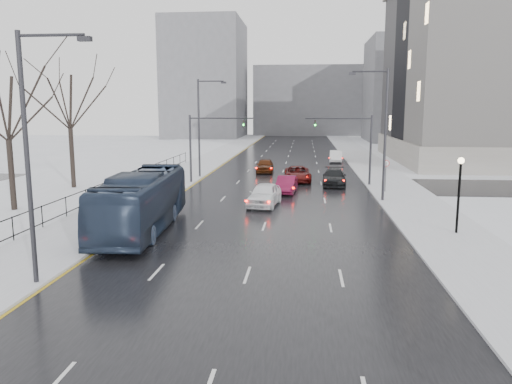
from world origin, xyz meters
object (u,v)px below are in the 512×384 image
(sedan_right_cross, at_px, (298,174))
(sedan_right_distant, at_px, (336,156))
(mast_signal_right, at_px, (359,142))
(sedan_right_near, at_px, (286,184))
(sedan_right_far, at_px, (334,177))
(tree_park_d, at_px, (15,211))
(sedan_center_near, at_px, (264,195))
(streetlight_r_mid, at_px, (382,128))
(no_uturn_sign, at_px, (386,166))
(mast_signal_left, at_px, (201,141))
(lamppost_r_mid, at_px, (459,184))
(tree_park_e, at_px, (74,188))
(streetlight_l_near, at_px, (32,147))
(sedan_center_far, at_px, (265,165))
(streetlight_l_far, at_px, (201,123))
(bus, at_px, (142,201))

(sedan_right_cross, height_order, sedan_right_distant, sedan_right_distant)
(mast_signal_right, distance_m, sedan_right_cross, 6.83)
(sedan_right_near, relative_size, sedan_right_far, 0.84)
(tree_park_d, bearing_deg, sedan_center_near, 11.21)
(streetlight_r_mid, xyz_separation_m, no_uturn_sign, (1.03, 4.00, -3.32))
(mast_signal_left, xyz_separation_m, sedan_center_near, (6.83, -10.57, -3.23))
(lamppost_r_mid, xyz_separation_m, no_uturn_sign, (-1.80, 14.00, -0.64))
(mast_signal_left, bearing_deg, lamppost_r_mid, -44.48)
(tree_park_e, xyz_separation_m, sedan_right_distant, (24.76, 24.49, 0.80))
(sedan_center_near, distance_m, sedan_right_near, 6.02)
(streetlight_l_near, bearing_deg, sedan_center_far, 80.45)
(streetlight_l_far, bearing_deg, tree_park_e, -141.43)
(tree_park_e, bearing_deg, bus, -52.59)
(mast_signal_left, bearing_deg, sedan_center_near, -57.15)
(streetlight_l_near, relative_size, no_uturn_sign, 3.70)
(tree_park_d, bearing_deg, sedan_right_distant, 54.77)
(tree_park_d, bearing_deg, sedan_right_near, 26.41)
(sedan_center_far, distance_m, sedan_right_distant, 14.59)
(sedan_center_near, height_order, sedan_right_near, sedan_center_near)
(streetlight_l_far, xyz_separation_m, sedan_center_far, (6.17, 4.67, -4.80))
(lamppost_r_mid, bearing_deg, tree_park_d, 172.09)
(mast_signal_right, bearing_deg, sedan_right_far, -177.64)
(sedan_center_near, relative_size, sedan_right_far, 0.94)
(sedan_right_near, distance_m, sedan_right_far, 6.29)
(no_uturn_sign, height_order, sedan_center_far, no_uturn_sign)
(sedan_right_near, bearing_deg, tree_park_e, -177.18)
(streetlight_r_mid, height_order, sedan_center_near, streetlight_r_mid)
(streetlight_r_mid, height_order, no_uturn_sign, streetlight_r_mid)
(mast_signal_left, xyz_separation_m, sedan_right_distant, (13.88, 20.49, -3.30))
(tree_park_e, bearing_deg, sedan_right_cross, 17.03)
(sedan_right_near, height_order, sedan_right_far, sedan_right_far)
(streetlight_l_far, distance_m, sedan_center_near, 17.14)
(sedan_right_near, bearing_deg, mast_signal_left, 155.15)
(tree_park_d, relative_size, sedan_right_far, 2.40)
(lamppost_r_mid, distance_m, sedan_right_far, 18.96)
(streetlight_l_far, relative_size, sedan_right_cross, 1.88)
(tree_park_e, height_order, streetlight_r_mid, streetlight_r_mid)
(streetlight_r_mid, height_order, sedan_right_far, streetlight_r_mid)
(lamppost_r_mid, relative_size, mast_signal_right, 0.66)
(tree_park_e, height_order, sedan_right_cross, tree_park_e)
(mast_signal_right, xyz_separation_m, sedan_right_far, (-2.16, -0.09, -3.31))
(lamppost_r_mid, distance_m, bus, 18.05)
(tree_park_e, relative_size, streetlight_r_mid, 1.35)
(sedan_right_cross, bearing_deg, sedan_center_far, 116.19)
(lamppost_r_mid, xyz_separation_m, sedan_center_near, (-11.50, 7.43, -2.07))
(bus, bearing_deg, streetlight_l_far, 89.37)
(sedan_center_near, height_order, sedan_right_distant, sedan_center_near)
(mast_signal_right, bearing_deg, sedan_right_cross, 159.33)
(sedan_right_far, distance_m, sedan_center_far, 11.32)
(sedan_right_distant, bearing_deg, mast_signal_right, -84.34)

